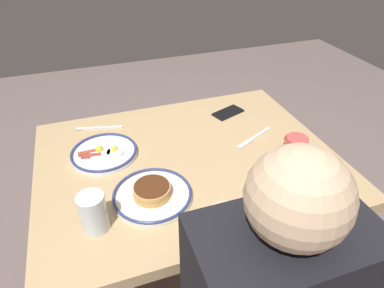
% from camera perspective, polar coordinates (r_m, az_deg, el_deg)
% --- Properties ---
extents(ground_plane, '(6.00, 6.00, 0.00)m').
position_cam_1_polar(ground_plane, '(1.83, -0.54, -21.52)').
color(ground_plane, '#695A57').
extents(dining_table, '(1.11, 0.87, 0.76)m').
position_cam_1_polar(dining_table, '(1.35, -0.68, -6.71)').
color(dining_table, tan).
rests_on(dining_table, ground_plane).
extents(plate_near_main, '(0.25, 0.25, 0.04)m').
position_cam_1_polar(plate_near_main, '(1.32, -14.84, -1.45)').
color(plate_near_main, white).
rests_on(plate_near_main, dining_table).
extents(plate_center_pancakes, '(0.26, 0.26, 0.05)m').
position_cam_1_polar(plate_center_pancakes, '(1.10, -6.81, -8.50)').
color(plate_center_pancakes, silver).
rests_on(plate_center_pancakes, dining_table).
extents(coffee_mug, '(0.08, 0.11, 0.09)m').
position_cam_1_polar(coffee_mug, '(1.31, 17.30, -0.43)').
color(coffee_mug, '#BF4C47').
rests_on(coffee_mug, dining_table).
extents(drinking_glass, '(0.08, 0.08, 0.12)m').
position_cam_1_polar(drinking_glass, '(1.02, -16.49, -11.44)').
color(drinking_glass, silver).
rests_on(drinking_glass, dining_table).
extents(cell_phone, '(0.16, 0.12, 0.01)m').
position_cam_1_polar(cell_phone, '(1.56, 6.19, 5.38)').
color(cell_phone, black).
rests_on(cell_phone, dining_table).
extents(fork_near, '(0.20, 0.06, 0.01)m').
position_cam_1_polar(fork_near, '(1.50, -15.73, 2.68)').
color(fork_near, silver).
rests_on(fork_near, dining_table).
extents(butter_knife, '(0.20, 0.11, 0.01)m').
position_cam_1_polar(butter_knife, '(1.40, 10.69, 1.13)').
color(butter_knife, silver).
rests_on(butter_knife, dining_table).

